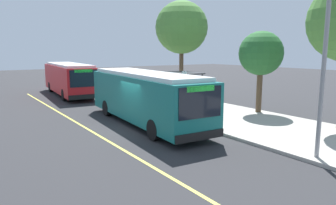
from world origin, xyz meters
name	(u,v)px	position (x,y,z in m)	size (l,w,h in m)	color
ground_plane	(136,129)	(0.00, 0.00, 0.00)	(120.00, 120.00, 0.00)	#2B2B2D
sidewalk_curb	(219,115)	(0.00, 6.00, 0.07)	(44.00, 6.40, 0.15)	#A8A399
lane_stripe_center	(97,135)	(0.00, -2.20, 0.00)	(36.00, 0.14, 0.01)	#E0D64C
transit_bus_main	(145,96)	(-0.79, 1.01, 1.62)	(10.85, 3.28, 2.95)	#146B66
transit_bus_second	(69,78)	(-14.86, 0.94, 1.62)	(11.06, 3.41, 2.95)	red
bus_shelter	(183,82)	(-3.40, 5.69, 1.92)	(2.90, 1.60, 2.48)	#333338
waiting_bench	(184,100)	(-3.29, 5.69, 0.63)	(1.60, 0.48, 0.95)	brown
route_sign_post	(184,88)	(-0.30, 3.44, 1.96)	(0.44, 0.08, 2.80)	#333338
pedestrian_commuter	(156,93)	(-4.64, 4.11, 1.12)	(0.24, 0.40, 1.69)	#282D47
street_tree_upstreet	(261,54)	(1.06, 8.51, 3.93)	(2.81, 2.81, 5.23)	brown
street_tree_downstreet	(182,28)	(-6.85, 8.05, 6.00)	(4.33, 4.33, 8.05)	brown
utility_pole	(323,72)	(8.21, 3.30, 3.35)	(0.16, 0.16, 6.40)	gray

